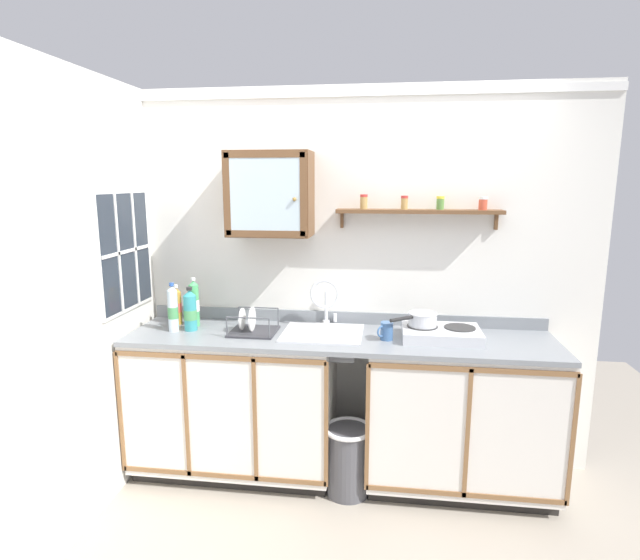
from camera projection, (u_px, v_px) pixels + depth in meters
floor at (333, 506)px, 3.01m from camera, size 5.67×5.67×0.00m
back_wall at (344, 279)px, 3.38m from camera, size 3.27×0.07×2.48m
side_wall_left at (71, 308)px, 2.66m from camera, size 0.05×3.41×2.48m
lower_cabinet_run at (235, 403)px, 3.31m from camera, size 1.30×0.60×0.93m
lower_cabinet_run_right at (460, 416)px, 3.13m from camera, size 1.14×0.60×0.93m
countertop at (339, 338)px, 3.13m from camera, size 2.63×0.62×0.03m
backsplash at (343, 317)px, 3.40m from camera, size 2.63×0.02×0.08m
sink at (323, 334)px, 3.19m from camera, size 0.50×0.48×0.43m
hot_plate_stove at (441, 333)px, 3.06m from camera, size 0.46×0.33×0.07m
saucepan at (422, 319)px, 3.08m from camera, size 0.29×0.25×0.08m
bottle_detergent_teal_0 at (190, 311)px, 3.22m from camera, size 0.08×0.08×0.28m
bottle_soda_green_1 at (194, 304)px, 3.32m from camera, size 0.07×0.07×0.32m
bottle_water_clear_2 at (173, 309)px, 3.20m from camera, size 0.07×0.07×0.31m
bottle_juice_amber_3 at (177, 306)px, 3.36m from camera, size 0.07×0.07×0.27m
dish_rack at (252, 328)px, 3.19m from camera, size 0.29×0.27×0.16m
mug at (386, 331)px, 3.04m from camera, size 0.10×0.10×0.11m
wall_cabinet at (270, 194)px, 3.17m from camera, size 0.52×0.31×0.53m
spice_shelf at (420, 210)px, 3.14m from camera, size 1.02×0.14×0.22m
window at (125, 251)px, 3.14m from camera, size 0.03×0.61×0.75m
trash_bin at (348, 458)px, 3.10m from camera, size 0.30×0.30×0.44m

